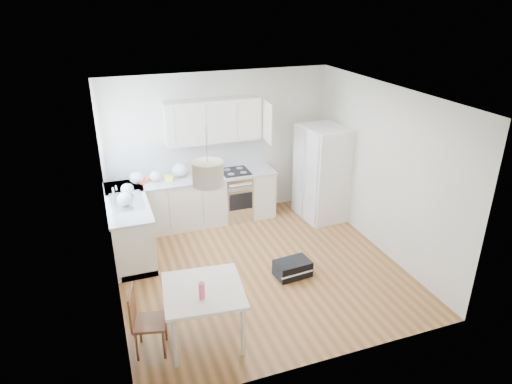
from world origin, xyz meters
TOP-DOWN VIEW (x-y plane):
  - floor at (0.00, 0.00)m, footprint 4.20×4.20m
  - ceiling at (0.00, 0.00)m, footprint 4.20×4.20m
  - wall_back at (0.00, 2.10)m, footprint 4.20×0.00m
  - wall_left at (-2.10, 0.00)m, footprint 0.00×4.20m
  - wall_right at (2.10, 0.00)m, footprint 0.00×4.20m
  - window_glassblock at (-2.09, 1.15)m, footprint 0.02×1.00m
  - cabinets_back at (-0.60, 1.80)m, footprint 3.00×0.60m
  - cabinets_left at (-1.80, 1.20)m, footprint 0.60×1.80m
  - counter_back at (-0.60, 1.80)m, footprint 3.02×0.64m
  - counter_left at (-1.80, 1.20)m, footprint 0.64×1.82m
  - backsplash_back at (-0.60, 2.09)m, footprint 3.00×0.01m
  - backsplash_left at (-2.09, 1.20)m, footprint 0.01×1.80m
  - upper_cabinets at (-0.15, 1.94)m, footprint 1.70×0.32m
  - range_oven at (0.20, 1.80)m, footprint 0.50×0.61m
  - sink at (-1.80, 1.15)m, footprint 0.50×0.80m
  - refrigerator at (1.74, 1.29)m, footprint 0.91×0.94m
  - dining_table at (-1.17, -1.26)m, footprint 1.03×1.03m
  - dining_chair at (-1.82, -1.24)m, footprint 0.44×0.44m
  - drink_bottle at (-1.22, -1.43)m, footprint 0.08×0.08m
  - gym_bag at (0.41, -0.37)m, footprint 0.55×0.39m
  - pendant_lamp at (-1.05, -1.26)m, footprint 0.43×0.43m
  - grocery_bag_a at (-1.56, 1.83)m, footprint 0.24×0.20m
  - grocery_bag_b at (-1.24, 1.83)m, footprint 0.21×0.18m
  - grocery_bag_c at (-0.79, 1.90)m, footprint 0.28×0.24m
  - grocery_bag_d at (-1.75, 1.44)m, footprint 0.20×0.17m
  - grocery_bag_e at (-1.83, 1.01)m, footprint 0.23×0.20m
  - snack_orange at (-0.38, 1.79)m, footprint 0.20×0.18m
  - snack_yellow at (-1.01, 1.77)m, footprint 0.17×0.15m
  - snack_red at (-1.45, 1.83)m, footprint 0.16×0.13m

SIDE VIEW (x-z plane):
  - floor at x=0.00m, z-range 0.00..0.00m
  - gym_bag at x=0.41m, z-range 0.00..0.24m
  - dining_chair at x=-1.82m, z-range 0.00..0.86m
  - cabinets_back at x=-0.60m, z-range 0.00..0.88m
  - cabinets_left at x=-1.80m, z-range 0.00..0.88m
  - range_oven at x=0.20m, z-range 0.00..0.88m
  - dining_table at x=-1.17m, z-range 0.29..1.02m
  - drink_bottle at x=-1.22m, z-range 0.74..0.98m
  - refrigerator at x=1.74m, z-range 0.00..1.75m
  - counter_back at x=-0.60m, z-range 0.88..0.92m
  - counter_left at x=-1.80m, z-range 0.88..0.92m
  - sink at x=-1.80m, z-range 0.84..0.99m
  - snack_yellow at x=-1.01m, z-range 0.92..1.02m
  - snack_red at x=-1.45m, z-range 0.92..1.02m
  - snack_orange at x=-0.38m, z-range 0.92..1.04m
  - grocery_bag_d at x=-1.75m, z-range 0.92..1.10m
  - grocery_bag_b at x=-1.24m, z-range 0.92..1.11m
  - grocery_bag_e at x=-1.83m, z-range 0.92..1.13m
  - grocery_bag_a at x=-1.56m, z-range 0.92..1.14m
  - grocery_bag_c at x=-0.79m, z-range 0.92..1.17m
  - backsplash_back at x=-0.60m, z-range 0.92..1.50m
  - backsplash_left at x=-2.09m, z-range 0.92..1.50m
  - wall_back at x=0.00m, z-range -0.75..3.45m
  - wall_left at x=-2.10m, z-range -0.75..3.45m
  - wall_right at x=2.10m, z-range -0.75..3.45m
  - window_glassblock at x=-2.09m, z-range 1.25..2.25m
  - upper_cabinets at x=-0.15m, z-range 1.50..2.25m
  - pendant_lamp at x=-1.05m, z-range 2.05..2.31m
  - ceiling at x=0.00m, z-range 2.70..2.70m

